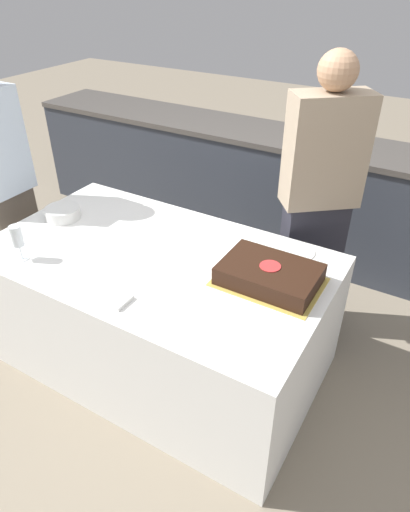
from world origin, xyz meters
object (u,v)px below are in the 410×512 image
at_px(cake, 269,274).
at_px(person_cutting_cake, 318,203).
at_px(plate_stack, 63,213).
at_px(wine_glass, 17,237).
at_px(person_seated_left, 3,184).

relative_size(cake, person_cutting_cake, 0.29).
relative_size(plate_stack, wine_glass, 1.05).
xyz_separation_m(wine_glass, person_cutting_cake, (1.17, 1.12, 0.00)).
height_order(cake, person_seated_left, person_seated_left).
relative_size(cake, person_seated_left, 0.30).
distance_m(cake, wine_glass, 1.26).
bearing_deg(person_cutting_cake, cake, 51.01).
height_order(cake, plate_stack, cake).
bearing_deg(wine_glass, cake, 21.50).
bearing_deg(wine_glass, plate_stack, 108.16).
bearing_deg(person_cutting_cake, plate_stack, -11.27).
bearing_deg(plate_stack, person_seated_left, -172.45).
xyz_separation_m(person_cutting_cake, person_seated_left, (-1.72, -0.74, 0.01)).
relative_size(person_cutting_cake, person_seated_left, 1.01).
bearing_deg(person_seated_left, wine_glass, -123.86).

